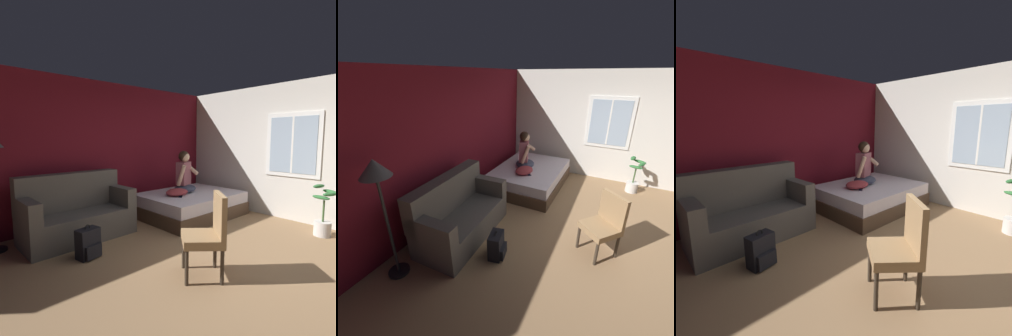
% 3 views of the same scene
% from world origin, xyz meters
% --- Properties ---
extents(ground_plane, '(40.00, 40.00, 0.00)m').
position_xyz_m(ground_plane, '(0.00, 0.00, 0.00)').
color(ground_plane, '#93704C').
extents(wall_back_accent, '(9.84, 0.16, 2.70)m').
position_xyz_m(wall_back_accent, '(0.00, 2.98, 1.35)').
color(wall_back_accent, maroon).
rests_on(wall_back_accent, ground).
extents(wall_side_with_window, '(0.19, 7.20, 2.70)m').
position_xyz_m(wall_side_with_window, '(2.50, 0.00, 1.35)').
color(wall_side_with_window, silver).
rests_on(wall_side_with_window, ground).
extents(bed, '(2.06, 1.52, 0.48)m').
position_xyz_m(bed, '(1.18, 1.93, 0.24)').
color(bed, '#4C3828').
rests_on(bed, ground).
extents(couch, '(1.73, 0.89, 1.04)m').
position_xyz_m(couch, '(-1.10, 2.30, 0.39)').
color(couch, '#514C47').
rests_on(couch, ground).
extents(side_chair, '(0.65, 0.65, 0.98)m').
position_xyz_m(side_chair, '(-0.46, 0.10, 0.53)').
color(side_chair, '#382D23').
rests_on(side_chair, ground).
extents(person_seated, '(0.63, 0.58, 0.88)m').
position_xyz_m(person_seated, '(1.14, 2.08, 0.84)').
color(person_seated, '#383D51').
rests_on(person_seated, bed).
extents(backpack, '(0.33, 0.28, 0.46)m').
position_xyz_m(backpack, '(-1.29, 1.48, 0.19)').
color(backpack, black).
rests_on(backpack, ground).
extents(throw_pillow, '(0.50, 0.39, 0.14)m').
position_xyz_m(throw_pillow, '(0.78, 1.92, 0.55)').
color(throw_pillow, '#993338').
rests_on(throw_pillow, bed).
extents(cell_phone, '(0.15, 0.14, 0.01)m').
position_xyz_m(cell_phone, '(0.75, 1.80, 0.48)').
color(cell_phone, black).
rests_on(cell_phone, bed).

